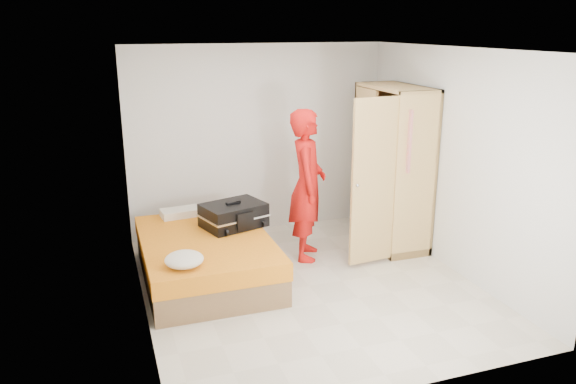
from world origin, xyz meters
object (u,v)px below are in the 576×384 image
object	(u,v)px
wardrobe	(391,172)
suitcase	(234,215)
person	(307,185)
bed	(206,258)
round_cushion	(184,259)

from	to	relation	value
wardrobe	suitcase	bearing A→B (deg)	179.91
person	suitcase	world-z (taller)	person
suitcase	bed	bearing A→B (deg)	-163.48
bed	person	size ratio (longest dim) A/B	1.07
suitcase	round_cushion	xyz separation A→B (m)	(-0.75, -0.99, -0.07)
round_cushion	person	bearing A→B (deg)	29.39
suitcase	person	bearing A→B (deg)	-19.71
bed	wardrobe	distance (m)	2.62
bed	wardrobe	bearing A→B (deg)	6.02
bed	suitcase	bearing A→B (deg)	33.64
person	suitcase	bearing A→B (deg)	109.26
wardrobe	suitcase	distance (m)	2.13
bed	round_cushion	distance (m)	0.86
wardrobe	round_cushion	size ratio (longest dim) A/B	5.37
person	bed	bearing A→B (deg)	121.46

